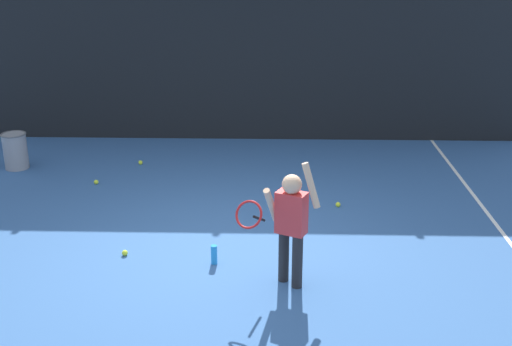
{
  "coord_description": "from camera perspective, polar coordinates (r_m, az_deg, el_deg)",
  "views": [
    {
      "loc": [
        0.57,
        -6.77,
        3.4
      ],
      "look_at": [
        0.38,
        0.19,
        0.85
      ],
      "focal_mm": 45.44,
      "sensor_mm": 36.0,
      "label": 1
    }
  ],
  "objects": [
    {
      "name": "fence_post_2",
      "position": [
        11.25,
        -1.39,
        12.93
      ],
      "size": [
        0.09,
        0.09,
        3.99
      ],
      "primitive_type": "cylinder",
      "color": "slate",
      "rests_on": "ground"
    },
    {
      "name": "water_bottle",
      "position": [
        7.18,
        -3.71,
        -7.18
      ],
      "size": [
        0.07,
        0.07,
        0.22
      ],
      "primitive_type": "cylinder",
      "color": "#268CD8",
      "rests_on": "ground"
    },
    {
      "name": "fence_post_1",
      "position": [
        11.64,
        -13.9,
        12.61
      ],
      "size": [
        0.09,
        0.09,
        3.99
      ],
      "primitive_type": "cylinder",
      "color": "slate",
      "rests_on": "ground"
    },
    {
      "name": "court_line_sideline",
      "position": [
        8.93,
        19.83,
        -3.51
      ],
      "size": [
        0.05,
        9.0,
        0.0
      ],
      "primitive_type": "cube",
      "color": "white",
      "rests_on": "ground"
    },
    {
      "name": "tennis_ball_0",
      "position": [
        8.72,
        7.23,
        -2.77
      ],
      "size": [
        0.07,
        0.07,
        0.07
      ],
      "primitive_type": "sphere",
      "color": "#CCE033",
      "rests_on": "ground"
    },
    {
      "name": "tennis_ball_1",
      "position": [
        7.52,
        -11.47,
        -6.9
      ],
      "size": [
        0.07,
        0.07,
        0.07
      ],
      "primitive_type": "sphere",
      "color": "#CCE033",
      "rests_on": "ground"
    },
    {
      "name": "tennis_ball_2",
      "position": [
        10.4,
        -10.13,
        0.92
      ],
      "size": [
        0.07,
        0.07,
        0.07
      ],
      "primitive_type": "sphere",
      "color": "#CCE033",
      "rests_on": "ground"
    },
    {
      "name": "fence_post_3",
      "position": [
        11.39,
        11.4,
        12.65
      ],
      "size": [
        0.09,
        0.09,
        3.99
      ],
      "primitive_type": "cylinder",
      "color": "slate",
      "rests_on": "ground"
    },
    {
      "name": "tennis_ball_3",
      "position": [
        9.71,
        -13.89,
        -0.77
      ],
      "size": [
        0.07,
        0.07,
        0.07
      ],
      "primitive_type": "sphere",
      "color": "#CCE033",
      "rests_on": "ground"
    },
    {
      "name": "back_fence_windscreen",
      "position": [
        11.2,
        -1.4,
        12.52
      ],
      "size": [
        10.16,
        0.08,
        3.84
      ],
      "primitive_type": "cube",
      "color": "black",
      "rests_on": "ground"
    },
    {
      "name": "ground_plane",
      "position": [
        7.59,
        -2.94,
        -6.5
      ],
      "size": [
        20.0,
        20.0,
        0.0
      ],
      "primitive_type": "plane",
      "color": "#335B93"
    },
    {
      "name": "tennis_player",
      "position": [
        6.51,
        2.96,
        -4.15
      ],
      "size": [
        0.87,
        0.55,
        1.35
      ],
      "rotation": [
        0.0,
        0.0,
        -0.45
      ],
      "color": "#232326",
      "rests_on": "ground"
    },
    {
      "name": "ball_hopper",
      "position": [
        10.67,
        -20.43,
        1.87
      ],
      "size": [
        0.38,
        0.38,
        0.56
      ],
      "color": "gray",
      "rests_on": "ground"
    }
  ]
}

